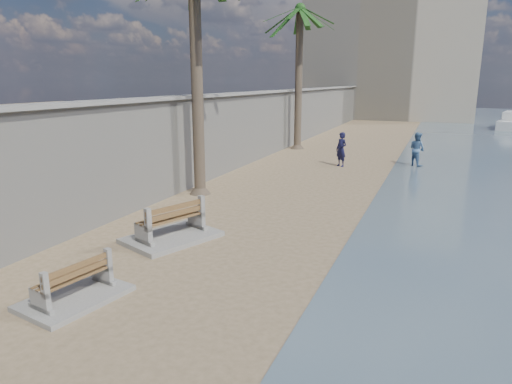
% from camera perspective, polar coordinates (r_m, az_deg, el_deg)
% --- Properties ---
extents(seawall, '(0.45, 70.00, 3.50)m').
position_cam_1_polar(seawall, '(26.03, 1.19, 8.44)').
color(seawall, gray).
rests_on(seawall, ground_plane).
extents(wall_cap, '(0.80, 70.00, 0.12)m').
position_cam_1_polar(wall_cap, '(25.93, 1.21, 12.40)').
color(wall_cap, gray).
rests_on(wall_cap, seawall).
extents(end_building, '(18.00, 12.00, 14.00)m').
position_cam_1_polar(end_building, '(56.61, 16.60, 16.09)').
color(end_building, '#B7AA93').
rests_on(end_building, ground_plane).
extents(bench_near, '(1.63, 2.13, 0.81)m').
position_cam_1_polar(bench_near, '(9.64, -21.84, -10.59)').
color(bench_near, gray).
rests_on(bench_near, ground_plane).
extents(bench_far, '(2.37, 2.81, 1.00)m').
position_cam_1_polar(bench_far, '(12.40, -10.56, -3.97)').
color(bench_far, gray).
rests_on(bench_far, ground_plane).
extents(palm_back, '(5.00, 5.00, 9.18)m').
position_cam_1_polar(palm_back, '(28.86, 5.54, 21.61)').
color(palm_back, brown).
rests_on(palm_back, ground_plane).
extents(streetlight, '(0.28, 0.28, 5.12)m').
position_cam_1_polar(streetlight, '(18.78, -7.82, 21.24)').
color(streetlight, '#2D2D33').
rests_on(streetlight, wall_cap).
extents(person_a, '(0.85, 0.78, 1.95)m').
position_cam_1_polar(person_a, '(23.02, 10.63, 5.56)').
color(person_a, '#131334').
rests_on(person_a, ground_plane).
extents(person_b, '(1.13, 1.11, 1.86)m').
position_cam_1_polar(person_b, '(24.18, 19.48, 5.29)').
color(person_b, '#4D729F').
rests_on(person_b, ground_plane).
extents(debris_d, '(0.66, 0.58, 0.03)m').
position_cam_1_polar(debris_d, '(11.05, -21.64, -9.31)').
color(debris_d, '#382616').
rests_on(debris_d, ground_plane).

